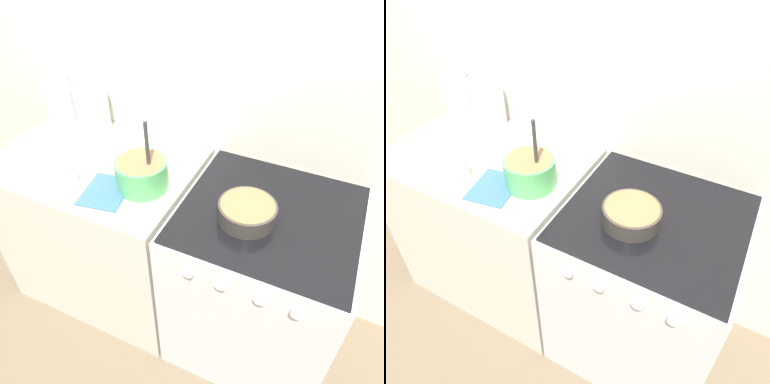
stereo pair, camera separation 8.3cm
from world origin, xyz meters
TOP-DOWN VIEW (x-y plane):
  - ground_plane at (0.00, 0.00)m, footprint 12.00×12.00m
  - wall_back at (0.00, 0.69)m, footprint 4.85×0.05m
  - countertop_cabinet at (-0.46, 0.33)m, footprint 0.93×0.67m
  - stove at (0.37, 0.33)m, footprint 0.71×0.69m
  - mixing_bowl at (-0.16, 0.27)m, footprint 0.22×0.22m
  - baking_pan at (0.29, 0.26)m, footprint 0.22×0.22m
  - storage_jar_left at (-0.82, 0.57)m, footprint 0.15×0.15m
  - storage_jar_middle at (-0.62, 0.57)m, footprint 0.16×0.16m
  - tin_can at (-0.46, 0.15)m, footprint 0.08×0.08m
  - recipe_page at (-0.28, 0.17)m, footprint 0.21×0.24m

SIDE VIEW (x-z plane):
  - ground_plane at x=0.00m, z-range 0.00..0.00m
  - stove at x=0.37m, z-range 0.00..0.88m
  - countertop_cabinet at x=-0.46m, z-range 0.00..0.88m
  - recipe_page at x=-0.28m, z-range 0.88..0.89m
  - baking_pan at x=0.29m, z-range 0.89..0.96m
  - tin_can at x=-0.46m, z-range 0.88..0.98m
  - mixing_bowl at x=-0.16m, z-range 0.80..1.11m
  - storage_jar_left at x=-0.82m, z-range 0.87..1.11m
  - storage_jar_middle at x=-0.62m, z-range 0.87..1.11m
  - wall_back at x=0.00m, z-range 0.00..2.40m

